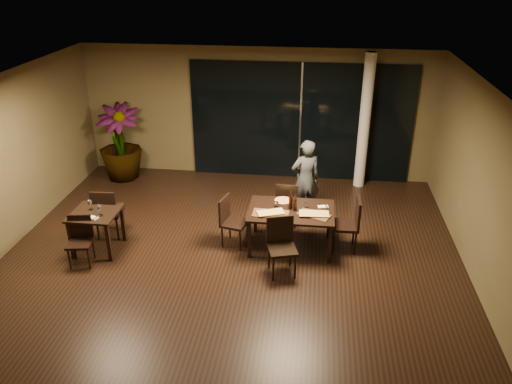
# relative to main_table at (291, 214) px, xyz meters

# --- Properties ---
(ground) EXTENTS (8.00, 8.00, 0.00)m
(ground) POSITION_rel_main_table_xyz_m (-1.00, -0.80, -0.68)
(ground) COLOR black
(ground) RESTS_ON ground
(wall_back) EXTENTS (8.00, 0.10, 3.00)m
(wall_back) POSITION_rel_main_table_xyz_m (-1.00, 3.25, 0.82)
(wall_back) COLOR brown
(wall_back) RESTS_ON ground
(wall_right) EXTENTS (0.10, 8.00, 3.00)m
(wall_right) POSITION_rel_main_table_xyz_m (3.05, -0.80, 0.82)
(wall_right) COLOR brown
(wall_right) RESTS_ON ground
(ceiling) EXTENTS (8.00, 8.00, 0.04)m
(ceiling) POSITION_rel_main_table_xyz_m (-1.00, -0.80, 2.34)
(ceiling) COLOR silver
(ceiling) RESTS_ON wall_back
(window_panel) EXTENTS (5.00, 0.06, 2.70)m
(window_panel) POSITION_rel_main_table_xyz_m (0.00, 3.16, 0.67)
(window_panel) COLOR black
(window_panel) RESTS_ON ground
(column) EXTENTS (0.24, 0.24, 3.00)m
(column) POSITION_rel_main_table_xyz_m (1.40, 2.85, 0.82)
(column) COLOR silver
(column) RESTS_ON ground
(main_table) EXTENTS (1.50, 1.00, 0.75)m
(main_table) POSITION_rel_main_table_xyz_m (0.00, 0.00, 0.00)
(main_table) COLOR black
(main_table) RESTS_ON ground
(side_table) EXTENTS (0.80, 0.80, 0.75)m
(side_table) POSITION_rel_main_table_xyz_m (-3.40, -0.50, -0.05)
(side_table) COLOR black
(side_table) RESTS_ON ground
(chair_main_far) EXTENTS (0.44, 0.44, 0.92)m
(chair_main_far) POSITION_rel_main_table_xyz_m (-0.12, 0.78, -0.16)
(chair_main_far) COLOR black
(chair_main_far) RESTS_ON ground
(chair_main_near) EXTENTS (0.56, 0.56, 0.97)m
(chair_main_near) POSITION_rel_main_table_xyz_m (-0.12, -0.77, -0.14)
(chair_main_near) COLOR black
(chair_main_near) RESTS_ON ground
(chair_main_left) EXTENTS (0.52, 0.52, 0.92)m
(chair_main_left) POSITION_rel_main_table_xyz_m (-1.09, -0.02, -0.16)
(chair_main_left) COLOR black
(chair_main_left) RESTS_ON ground
(chair_main_right) EXTENTS (0.48, 0.48, 1.00)m
(chair_main_right) POSITION_rel_main_table_xyz_m (1.04, 0.05, -0.12)
(chair_main_right) COLOR black
(chair_main_right) RESTS_ON ground
(chair_side_far) EXTENTS (0.48, 0.48, 0.98)m
(chair_side_far) POSITION_rel_main_table_xyz_m (-3.38, -0.07, -0.13)
(chair_side_far) COLOR black
(chair_side_far) RESTS_ON ground
(chair_side_near) EXTENTS (0.46, 0.46, 0.86)m
(chair_side_near) POSITION_rel_main_table_xyz_m (-3.51, -0.92, -0.20)
(chair_side_near) COLOR black
(chair_side_near) RESTS_ON ground
(diner) EXTENTS (0.64, 0.54, 1.62)m
(diner) POSITION_rel_main_table_xyz_m (0.20, 1.22, 0.13)
(diner) COLOR #303235
(diner) RESTS_ON ground
(potted_plant) EXTENTS (1.15, 1.15, 1.75)m
(potted_plant) POSITION_rel_main_table_xyz_m (-4.12, 2.60, 0.20)
(potted_plant) COLOR #244C19
(potted_plant) RESTS_ON ground
(pizza_board_left) EXTENTS (0.63, 0.33, 0.01)m
(pizza_board_left) POSITION_rel_main_table_xyz_m (-0.35, -0.19, 0.08)
(pizza_board_left) COLOR #4F3219
(pizza_board_left) RESTS_ON main_table
(pizza_board_right) EXTENTS (0.62, 0.48, 0.01)m
(pizza_board_right) POSITION_rel_main_table_xyz_m (0.40, -0.15, 0.08)
(pizza_board_right) COLOR #412A15
(pizza_board_right) RESTS_ON main_table
(oblong_pizza_left) EXTENTS (0.49, 0.35, 0.02)m
(oblong_pizza_left) POSITION_rel_main_table_xyz_m (-0.35, -0.19, 0.10)
(oblong_pizza_left) COLOR maroon
(oblong_pizza_left) RESTS_ON pizza_board_left
(oblong_pizza_right) EXTENTS (0.50, 0.25, 0.02)m
(oblong_pizza_right) POSITION_rel_main_table_xyz_m (0.40, -0.15, 0.10)
(oblong_pizza_right) COLOR #6E090A
(oblong_pizza_right) RESTS_ON pizza_board_right
(round_pizza) EXTENTS (0.31, 0.31, 0.01)m
(round_pizza) POSITION_rel_main_table_xyz_m (-0.17, 0.33, 0.08)
(round_pizza) COLOR #AC3213
(round_pizza) RESTS_ON main_table
(bottle_a) EXTENTS (0.07, 0.07, 0.30)m
(bottle_a) POSITION_rel_main_table_xyz_m (-0.02, 0.04, 0.22)
(bottle_a) COLOR black
(bottle_a) RESTS_ON main_table
(bottle_b) EXTENTS (0.07, 0.07, 0.30)m
(bottle_b) POSITION_rel_main_table_xyz_m (0.06, -0.01, 0.23)
(bottle_b) COLOR black
(bottle_b) RESTS_ON main_table
(bottle_c) EXTENTS (0.07, 0.07, 0.31)m
(bottle_c) POSITION_rel_main_table_xyz_m (-0.02, 0.09, 0.23)
(bottle_c) COLOR black
(bottle_c) RESTS_ON main_table
(tumbler_left) EXTENTS (0.07, 0.07, 0.09)m
(tumbler_left) POSITION_rel_main_table_xyz_m (-0.27, 0.10, 0.12)
(tumbler_left) COLOR white
(tumbler_left) RESTS_ON main_table
(tumbler_right) EXTENTS (0.08, 0.08, 0.09)m
(tumbler_right) POSITION_rel_main_table_xyz_m (0.26, 0.12, 0.12)
(tumbler_right) COLOR white
(tumbler_right) RESTS_ON main_table
(napkin_near) EXTENTS (0.20, 0.14, 0.01)m
(napkin_near) POSITION_rel_main_table_xyz_m (0.51, -0.07, 0.08)
(napkin_near) COLOR white
(napkin_near) RESTS_ON main_table
(napkin_far) EXTENTS (0.20, 0.14, 0.01)m
(napkin_far) POSITION_rel_main_table_xyz_m (0.55, 0.18, 0.08)
(napkin_far) COLOR silver
(napkin_far) RESTS_ON main_table
(wine_glass_a) EXTENTS (0.08, 0.08, 0.18)m
(wine_glass_a) POSITION_rel_main_table_xyz_m (-3.50, -0.42, 0.17)
(wine_glass_a) COLOR white
(wine_glass_a) RESTS_ON side_table
(wine_glass_b) EXTENTS (0.09, 0.09, 0.20)m
(wine_glass_b) POSITION_rel_main_table_xyz_m (-3.26, -0.60, 0.17)
(wine_glass_b) COLOR white
(wine_glass_b) RESTS_ON side_table
(side_napkin) EXTENTS (0.21, 0.16, 0.01)m
(side_napkin) POSITION_rel_main_table_xyz_m (-3.34, -0.72, 0.08)
(side_napkin) COLOR white
(side_napkin) RESTS_ON side_table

